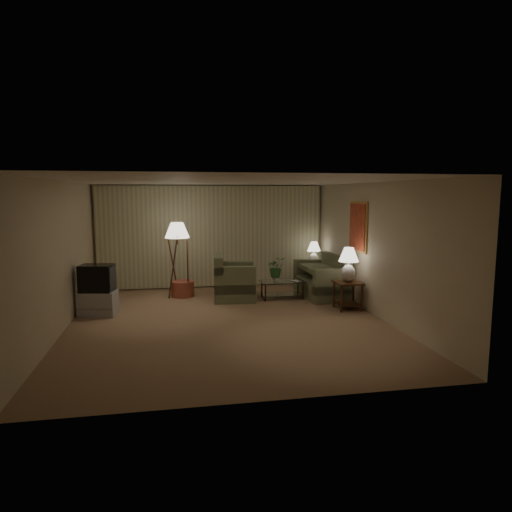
{
  "coord_description": "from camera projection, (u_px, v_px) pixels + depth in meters",
  "views": [
    {
      "loc": [
        -1.03,
        -8.56,
        2.46
      ],
      "look_at": [
        0.67,
        0.6,
        1.19
      ],
      "focal_mm": 32.0,
      "sensor_mm": 36.0,
      "label": 1
    }
  ],
  "objects": [
    {
      "name": "ground",
      "position": [
        228.0,
        322.0,
        8.86
      ],
      "size": [
        7.0,
        7.0,
        0.0
      ],
      "primitive_type": "plane",
      "color": "#8F694F",
      "rests_on": "ground"
    },
    {
      "name": "ottoman",
      "position": [
        183.0,
        289.0,
        11.05
      ],
      "size": [
        0.69,
        0.69,
        0.37
      ],
      "primitive_type": "cylinder",
      "rotation": [
        0.0,
        0.0,
        0.29
      ],
      "color": "#9C4835",
      "rests_on": "ground"
    },
    {
      "name": "crt_tv",
      "position": [
        97.0,
        278.0,
        9.23
      ],
      "size": [
        0.81,
        0.69,
        0.55
      ],
      "primitive_type": "cube",
      "rotation": [
        0.0,
        0.0,
        -0.19
      ],
      "color": "black",
      "rests_on": "tv_cabinet"
    },
    {
      "name": "tv_cabinet",
      "position": [
        98.0,
        303.0,
        9.3
      ],
      "size": [
        0.9,
        0.72,
        0.5
      ],
      "primitive_type": "cube",
      "rotation": [
        0.0,
        0.0,
        -0.19
      ],
      "color": "#ACACAF",
      "rests_on": "ground"
    },
    {
      "name": "side_table_near",
      "position": [
        348.0,
        290.0,
        9.77
      ],
      "size": [
        0.55,
        0.55,
        0.6
      ],
      "color": "#381C0F",
      "rests_on": "ground"
    },
    {
      "name": "coffee_table",
      "position": [
        282.0,
        287.0,
        10.8
      ],
      "size": [
        1.04,
        0.57,
        0.41
      ],
      "color": "silver",
      "rests_on": "ground"
    },
    {
      "name": "room_shell",
      "position": [
        220.0,
        226.0,
        10.1
      ],
      "size": [
        6.04,
        7.02,
        2.72
      ],
      "color": "#C4B896",
      "rests_on": "ground"
    },
    {
      "name": "book",
      "position": [
        294.0,
        281.0,
        10.73
      ],
      "size": [
        0.24,
        0.27,
        0.02
      ],
      "primitive_type": "imported",
      "rotation": [
        0.0,
        0.0,
        0.41
      ],
      "color": "olive",
      "rests_on": "coffee_table"
    },
    {
      "name": "table_lamp_near",
      "position": [
        349.0,
        262.0,
        9.69
      ],
      "size": [
        0.43,
        0.43,
        0.74
      ],
      "color": "silver",
      "rests_on": "side_table_near"
    },
    {
      "name": "side_table_far",
      "position": [
        314.0,
        272.0,
        12.11
      ],
      "size": [
        0.55,
        0.46,
        0.6
      ],
      "color": "#381C0F",
      "rests_on": "ground"
    },
    {
      "name": "vase",
      "position": [
        276.0,
        278.0,
        10.74
      ],
      "size": [
        0.19,
        0.19,
        0.17
      ],
      "primitive_type": "imported",
      "rotation": [
        0.0,
        0.0,
        -0.18
      ],
      "color": "white",
      "rests_on": "coffee_table"
    },
    {
      "name": "floor_lamp",
      "position": [
        178.0,
        258.0,
        10.87
      ],
      "size": [
        0.58,
        0.58,
        1.8
      ],
      "color": "#381C0F",
      "rests_on": "ground"
    },
    {
      "name": "table_lamp_far",
      "position": [
        314.0,
        251.0,
        12.04
      ],
      "size": [
        0.36,
        0.36,
        0.62
      ],
      "color": "silver",
      "rests_on": "side_table_far"
    },
    {
      "name": "sofa",
      "position": [
        321.0,
        280.0,
        11.06
      ],
      "size": [
        1.78,
        0.92,
        0.78
      ],
      "rotation": [
        0.0,
        0.0,
        -1.56
      ],
      "color": "#6C7350",
      "rests_on": "ground"
    },
    {
      "name": "armchair",
      "position": [
        234.0,
        282.0,
        10.68
      ],
      "size": [
        1.18,
        1.14,
        0.83
      ],
      "rotation": [
        0.0,
        0.0,
        1.47
      ],
      "color": "#6C7350",
      "rests_on": "ground"
    },
    {
      "name": "flowers",
      "position": [
        276.0,
        264.0,
        10.7
      ],
      "size": [
        0.43,
        0.38,
        0.48
      ],
      "primitive_type": "imported",
      "rotation": [
        0.0,
        0.0,
        -0.01
      ],
      "color": "#2E672D",
      "rests_on": "vase"
    }
  ]
}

